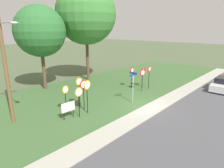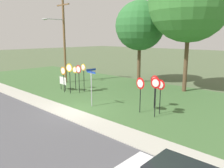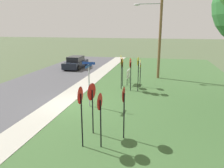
{
  "view_description": "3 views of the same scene",
  "coord_description": "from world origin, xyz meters",
  "px_view_note": "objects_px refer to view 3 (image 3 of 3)",
  "views": [
    {
      "loc": [
        -13.34,
        -8.34,
        6.37
      ],
      "look_at": [
        0.19,
        3.76,
        1.24
      ],
      "focal_mm": 31.49,
      "sensor_mm": 36.0,
      "label": 1
    },
    {
      "loc": [
        12.02,
        -9.24,
        4.96
      ],
      "look_at": [
        0.66,
        2.79,
        1.52
      ],
      "focal_mm": 36.45,
      "sensor_mm": 36.0,
      "label": 2
    },
    {
      "loc": [
        12.35,
        5.33,
        4.79
      ],
      "look_at": [
        -0.17,
        2.58,
        1.44
      ],
      "focal_mm": 35.54,
      "sensor_mm": 36.0,
      "label": 3
    }
  ],
  "objects_px": {
    "yield_sign_near_left": "(100,108)",
    "notice_board": "(128,75)",
    "stop_sign_far_left": "(122,66)",
    "stop_sign_near_left": "(140,68)",
    "yield_sign_far_right": "(123,101)",
    "stop_sign_far_right": "(138,67)",
    "parked_hatchback_near": "(76,63)",
    "street_name_post": "(89,80)",
    "yield_sign_far_left": "(92,96)",
    "yield_sign_near_right": "(80,103)",
    "utility_pole": "(159,23)",
    "stop_sign_near_right": "(121,64)",
    "stop_sign_far_center": "(130,67)"
  },
  "relations": [
    {
      "from": "notice_board",
      "to": "utility_pole",
      "type": "bearing_deg",
      "value": 146.77
    },
    {
      "from": "stop_sign_near_left",
      "to": "yield_sign_far_right",
      "type": "bearing_deg",
      "value": -7.31
    },
    {
      "from": "stop_sign_near_right",
      "to": "stop_sign_far_center",
      "type": "xyz_separation_m",
      "value": [
        0.3,
        0.76,
        -0.14
      ]
    },
    {
      "from": "stop_sign_far_right",
      "to": "notice_board",
      "type": "distance_m",
      "value": 2.32
    },
    {
      "from": "yield_sign_near_right",
      "to": "utility_pole",
      "type": "height_order",
      "value": "utility_pole"
    },
    {
      "from": "stop_sign_far_left",
      "to": "parked_hatchback_near",
      "type": "height_order",
      "value": "stop_sign_far_left"
    },
    {
      "from": "yield_sign_far_right",
      "to": "street_name_post",
      "type": "distance_m",
      "value": 4.44
    },
    {
      "from": "yield_sign_near_left",
      "to": "parked_hatchback_near",
      "type": "bearing_deg",
      "value": -152.68
    },
    {
      "from": "stop_sign_far_left",
      "to": "notice_board",
      "type": "height_order",
      "value": "stop_sign_far_left"
    },
    {
      "from": "stop_sign_near_left",
      "to": "street_name_post",
      "type": "xyz_separation_m",
      "value": [
        5.22,
        -2.56,
        0.08
      ]
    },
    {
      "from": "yield_sign_far_left",
      "to": "yield_sign_near_right",
      "type": "bearing_deg",
      "value": 7.25
    },
    {
      "from": "stop_sign_far_left",
      "to": "parked_hatchback_near",
      "type": "distance_m",
      "value": 9.69
    },
    {
      "from": "stop_sign_far_right",
      "to": "parked_hatchback_near",
      "type": "height_order",
      "value": "stop_sign_far_right"
    },
    {
      "from": "stop_sign_far_left",
      "to": "yield_sign_far_right",
      "type": "xyz_separation_m",
      "value": [
        8.61,
        1.54,
        0.05
      ]
    },
    {
      "from": "stop_sign_near_left",
      "to": "yield_sign_near_left",
      "type": "bearing_deg",
      "value": -11.98
    },
    {
      "from": "yield_sign_near_left",
      "to": "notice_board",
      "type": "bearing_deg",
      "value": -175.11
    },
    {
      "from": "stop_sign_near_left",
      "to": "yield_sign_near_left",
      "type": "distance_m",
      "value": 9.7
    },
    {
      "from": "stop_sign_far_left",
      "to": "stop_sign_far_right",
      "type": "xyz_separation_m",
      "value": [
        1.16,
        1.38,
        0.15
      ]
    },
    {
      "from": "yield_sign_near_left",
      "to": "street_name_post",
      "type": "xyz_separation_m",
      "value": [
        -4.46,
        -1.9,
        -0.04
      ]
    },
    {
      "from": "yield_sign_near_right",
      "to": "utility_pole",
      "type": "relative_size",
      "value": 0.27
    },
    {
      "from": "yield_sign_far_right",
      "to": "street_name_post",
      "type": "bearing_deg",
      "value": -141.5
    },
    {
      "from": "stop_sign_near_left",
      "to": "parked_hatchback_near",
      "type": "bearing_deg",
      "value": -137.81
    },
    {
      "from": "notice_board",
      "to": "parked_hatchback_near",
      "type": "height_order",
      "value": "parked_hatchback_near"
    },
    {
      "from": "yield_sign_near_left",
      "to": "parked_hatchback_near",
      "type": "distance_m",
      "value": 18.08
    },
    {
      "from": "utility_pole",
      "to": "parked_hatchback_near",
      "type": "height_order",
      "value": "utility_pole"
    },
    {
      "from": "stop_sign_near_right",
      "to": "stop_sign_far_center",
      "type": "relative_size",
      "value": 1.07
    },
    {
      "from": "stop_sign_near_left",
      "to": "yield_sign_far_left",
      "type": "distance_m",
      "value": 8.69
    },
    {
      "from": "stop_sign_near_left",
      "to": "yield_sign_far_left",
      "type": "bearing_deg",
      "value": -16.9
    },
    {
      "from": "stop_sign_near_right",
      "to": "yield_sign_far_left",
      "type": "xyz_separation_m",
      "value": [
        7.58,
        0.04,
        -0.18
      ]
    },
    {
      "from": "stop_sign_near_left",
      "to": "stop_sign_far_left",
      "type": "xyz_separation_m",
      "value": [
        0.15,
        -1.42,
        0.11
      ]
    },
    {
      "from": "stop_sign_near_left",
      "to": "yield_sign_far_right",
      "type": "distance_m",
      "value": 8.76
    },
    {
      "from": "stop_sign_far_left",
      "to": "notice_board",
      "type": "distance_m",
      "value": 1.16
    },
    {
      "from": "stop_sign_far_left",
      "to": "stop_sign_far_center",
      "type": "distance_m",
      "value": 1.42
    },
    {
      "from": "parked_hatchback_near",
      "to": "stop_sign_far_right",
      "type": "bearing_deg",
      "value": 45.49
    },
    {
      "from": "utility_pole",
      "to": "stop_sign_far_right",
      "type": "bearing_deg",
      "value": -14.72
    },
    {
      "from": "utility_pole",
      "to": "parked_hatchback_near",
      "type": "relative_size",
      "value": 2.21
    },
    {
      "from": "stop_sign_near_left",
      "to": "stop_sign_near_right",
      "type": "distance_m",
      "value": 1.74
    },
    {
      "from": "yield_sign_near_left",
      "to": "stop_sign_near_left",
      "type": "bearing_deg",
      "value": 178.96
    },
    {
      "from": "utility_pole",
      "to": "yield_sign_far_left",
      "type": "bearing_deg",
      "value": -11.95
    },
    {
      "from": "stop_sign_near_left",
      "to": "yield_sign_near_right",
      "type": "xyz_separation_m",
      "value": [
        9.79,
        -1.4,
        0.31
      ]
    },
    {
      "from": "yield_sign_near_right",
      "to": "notice_board",
      "type": "height_order",
      "value": "yield_sign_near_right"
    },
    {
      "from": "yield_sign_far_left",
      "to": "notice_board",
      "type": "height_order",
      "value": "yield_sign_far_left"
    },
    {
      "from": "notice_board",
      "to": "yield_sign_near_left",
      "type": "bearing_deg",
      "value": 6.1
    },
    {
      "from": "stop_sign_far_left",
      "to": "yield_sign_far_left",
      "type": "height_order",
      "value": "yield_sign_far_left"
    },
    {
      "from": "stop_sign_far_right",
      "to": "street_name_post",
      "type": "relative_size",
      "value": 0.94
    },
    {
      "from": "stop_sign_near_left",
      "to": "stop_sign_far_center",
      "type": "distance_m",
      "value": 1.46
    },
    {
      "from": "yield_sign_near_left",
      "to": "utility_pole",
      "type": "xyz_separation_m",
      "value": [
        -13.17,
        1.88,
        3.31
      ]
    },
    {
      "from": "stop_sign_near_right",
      "to": "stop_sign_far_right",
      "type": "distance_m",
      "value": 1.37
    },
    {
      "from": "yield_sign_near_right",
      "to": "notice_board",
      "type": "xyz_separation_m",
      "value": [
        -10.33,
        0.38,
        -1.04
      ]
    },
    {
      "from": "stop_sign_near_left",
      "to": "stop_sign_far_left",
      "type": "relative_size",
      "value": 0.95
    }
  ]
}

